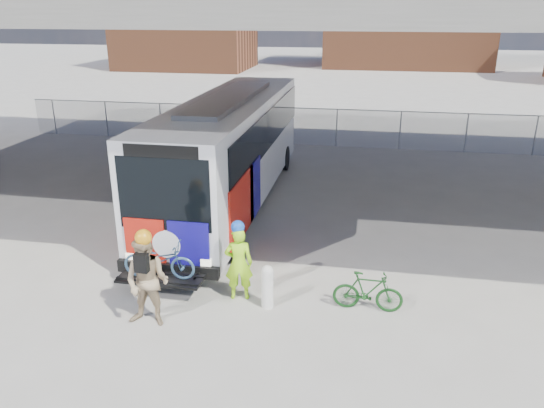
% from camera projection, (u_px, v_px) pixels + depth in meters
% --- Properties ---
extents(ground, '(160.00, 160.00, 0.00)m').
position_uv_depth(ground, '(270.00, 247.00, 15.05)').
color(ground, '#9E9991').
rests_on(ground, ground).
extents(bus, '(2.67, 12.90, 3.69)m').
position_uv_depth(bus, '(231.00, 143.00, 17.82)').
color(bus, silver).
rests_on(bus, ground).
extents(overpass, '(40.00, 16.00, 7.95)m').
position_uv_depth(overpass, '(294.00, 2.00, 16.46)').
color(overpass, '#605E59').
rests_on(overpass, ground).
extents(chainlink_fence, '(30.00, 0.06, 30.00)m').
position_uv_depth(chainlink_fence, '(316.00, 117.00, 25.62)').
color(chainlink_fence, gray).
rests_on(chainlink_fence, ground).
extents(brick_buildings, '(54.00, 22.00, 12.00)m').
position_uv_depth(brick_buildings, '(364.00, 17.00, 57.40)').
color(brick_buildings, brown).
rests_on(brick_buildings, ground).
extents(bollard, '(0.27, 0.27, 1.04)m').
position_uv_depth(bollard, '(267.00, 285.00, 11.84)').
color(bollard, silver).
rests_on(bollard, ground).
extents(cyclist_hivis, '(0.72, 0.55, 1.94)m').
position_uv_depth(cyclist_hivis, '(239.00, 262.00, 12.09)').
color(cyclist_hivis, '#A4F319').
rests_on(cyclist_hivis, ground).
extents(cyclist_tan, '(0.99, 0.78, 2.19)m').
position_uv_depth(cyclist_tan, '(147.00, 281.00, 11.03)').
color(cyclist_tan, tan).
rests_on(cyclist_tan, ground).
extents(bike_parked, '(1.56, 0.46, 0.93)m').
position_uv_depth(bike_parked, '(368.00, 292.00, 11.74)').
color(bike_parked, '#154318').
rests_on(bike_parked, ground).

